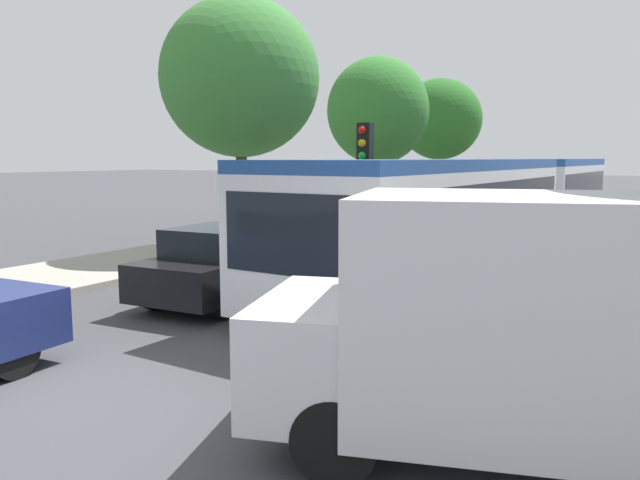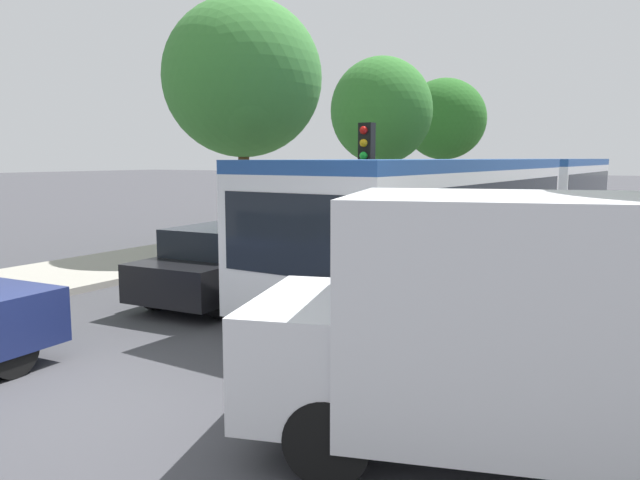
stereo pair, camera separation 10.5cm
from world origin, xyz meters
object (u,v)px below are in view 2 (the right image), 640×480
articulated_bus (493,203)px  white_van (563,321)px  queued_car_tan (374,224)px  tree_left_far (381,111)px  city_bus_rear (538,179)px  traffic_light (366,163)px  queued_car_graphite (445,211)px  tree_left_mid (243,82)px  tree_left_distant (444,119)px  queued_car_black (231,262)px

articulated_bus → white_van: bearing=20.9°
queued_car_tan → tree_left_far: 8.59m
city_bus_rear → articulated_bus: bearing=-171.2°
white_van → traffic_light: 9.06m
city_bus_rear → queued_car_tan: 21.38m
queued_car_graphite → traffic_light: (1.31, -9.07, 1.80)m
articulated_bus → tree_left_mid: 7.36m
traffic_light → tree_left_distant: bearing=-164.2°
queued_car_black → tree_left_mid: bearing=31.6°
queued_car_tan → white_van: 12.26m
white_van → tree_left_distant: (-9.99, 25.20, 3.32)m
queued_car_tan → tree_left_distant: tree_left_distant is taller
white_van → tree_left_mid: bearing=-57.6°
tree_left_far → tree_left_distant: tree_left_distant is taller
queued_car_graphite → traffic_light: bearing=-175.0°
tree_left_mid → white_van: bearing=-40.5°
white_van → traffic_light: (-5.42, 7.15, 1.26)m
articulated_bus → traffic_light: size_ratio=5.16×
articulated_bus → tree_left_distant: 16.77m
tree_left_distant → queued_car_tan: bearing=-77.6°
articulated_bus → queued_car_tan: bearing=-89.8°
white_van → articulated_bus: bearing=-88.8°
city_bus_rear → queued_car_black: bearing=-179.4°
queued_car_graphite → tree_left_far: size_ratio=0.61×
articulated_bus → tree_left_mid: bearing=-71.7°
queued_car_black → traffic_light: bearing=-17.8°
articulated_bus → queued_car_black: 7.34m
traffic_light → city_bus_rear: bearing=-175.7°
queued_car_tan → white_van: (6.70, -10.26, 0.46)m
white_van → traffic_light: traffic_light is taller
articulated_bus → queued_car_graphite: articulated_bus is taller
city_bus_rear → queued_car_graphite: (-0.13, -15.41, -0.73)m
tree_left_mid → tree_left_far: size_ratio=1.05×
queued_car_graphite → traffic_light: size_ratio=1.19×
articulated_bus → tree_left_distant: tree_left_distant is taller
queued_car_graphite → tree_left_distant: bearing=16.8°
city_bus_rear → tree_left_distant: size_ratio=1.74×
white_van → tree_left_distant: size_ratio=0.81×
queued_car_graphite → white_van: white_van is taller
white_van → traffic_light: size_ratio=1.57×
queued_car_graphite → traffic_light: traffic_light is taller
articulated_bus → white_van: (3.35, -10.11, -0.25)m
white_van → city_bus_rear: bearing=-95.3°
articulated_bus → queued_car_black: articulated_bus is taller
city_bus_rear → white_van: (6.60, -31.62, -0.19)m
queued_car_tan → articulated_bus: bearing=-95.6°
queued_car_tan → tree_left_mid: bearing=119.4°
city_bus_rear → traffic_light: bearing=-177.1°
tree_left_mid → tree_left_distant: size_ratio=1.05×
articulated_bus → city_bus_rear: (-3.25, 21.51, -0.07)m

